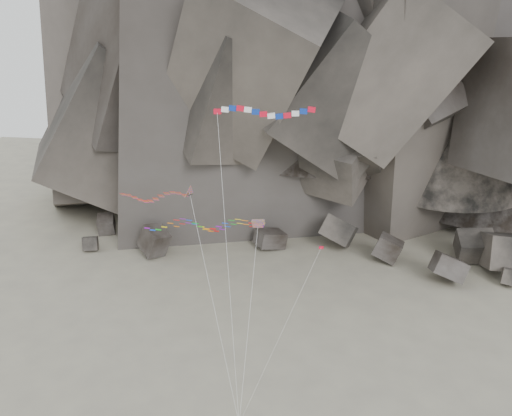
% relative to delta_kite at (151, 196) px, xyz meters
% --- Properties ---
extents(ground, '(260.00, 260.00, 0.00)m').
position_rel_delta_kite_xyz_m(ground, '(12.41, -0.04, -21.49)').
color(ground, gray).
rests_on(ground, ground).
extents(headland, '(110.00, 70.00, 84.00)m').
position_rel_delta_kite_xyz_m(headland, '(12.41, 69.96, 20.51)').
color(headland, '#584F48').
rests_on(headland, ground).
extents(boulder_field, '(79.25, 17.18, 8.20)m').
position_rel_delta_kite_xyz_m(boulder_field, '(19.08, 35.02, -19.32)').
color(boulder_field, '#47423F').
rests_on(boulder_field, ground).
extents(delta_kite, '(16.15, 11.86, 21.67)m').
position_rel_delta_kite_xyz_m(delta_kite, '(0.00, 0.00, 0.00)').
color(delta_kite, red).
rests_on(delta_kite, ground).
extents(banner_kite, '(10.35, 11.85, 30.28)m').
position_rel_delta_kite_xyz_m(banner_kite, '(12.60, 0.20, 9.41)').
color(banner_kite, red).
rests_on(banner_kite, ground).
extents(parafoil_kite, '(15.61, 13.65, 17.48)m').
position_rel_delta_kite_xyz_m(parafoil_kite, '(4.23, 2.58, -4.05)').
color(parafoil_kite, gold).
rests_on(parafoil_kite, ground).
extents(pennant_kite, '(7.17, 11.16, 15.26)m').
position_rel_delta_kite_xyz_m(pennant_kite, '(17.30, -2.20, -8.64)').
color(pennant_kite, red).
rests_on(pennant_kite, ground).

